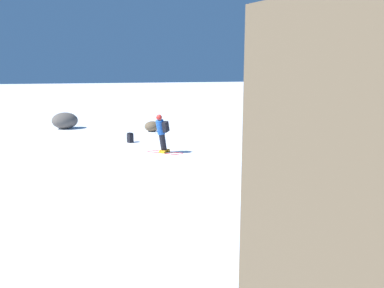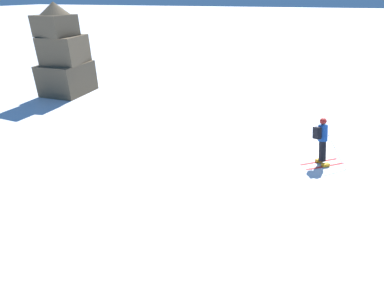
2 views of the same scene
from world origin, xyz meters
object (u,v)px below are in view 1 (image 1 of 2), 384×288
at_px(skier, 162,132).
at_px(exposed_boulder_0, 152,126).
at_px(spare_backpack, 130,138).
at_px(exposed_boulder_1, 65,121).

distance_m(skier, exposed_boulder_0, 6.74).
height_order(skier, exposed_boulder_0, skier).
height_order(skier, spare_backpack, skier).
xyz_separation_m(skier, exposed_boulder_0, (-2.21, -6.33, -0.66)).
distance_m(skier, exposed_boulder_1, 10.38).
xyz_separation_m(spare_backpack, exposed_boulder_1, (1.95, -6.83, 0.28)).
relative_size(exposed_boulder_0, exposed_boulder_1, 0.60).
bearing_deg(exposed_boulder_1, skier, 102.48).
xyz_separation_m(exposed_boulder_0, exposed_boulder_1, (4.45, -3.79, 0.21)).
xyz_separation_m(spare_backpack, exposed_boulder_0, (-2.50, -3.03, 0.07)).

